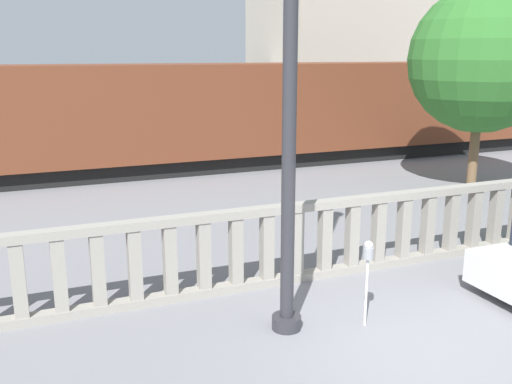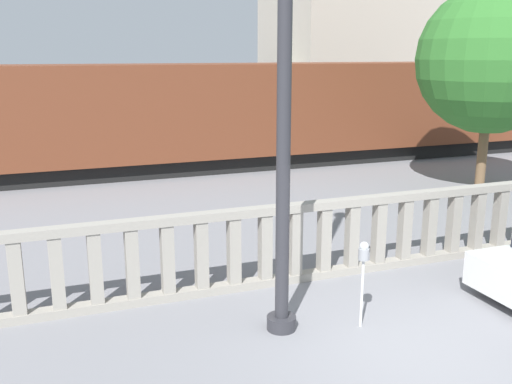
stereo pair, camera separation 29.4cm
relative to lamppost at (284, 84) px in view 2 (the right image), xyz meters
The scene contains 8 objects.
ground_plane 4.05m from the lamppost, 41.72° to the right, with size 160.00×160.00×0.00m, color slate.
balustrade 3.55m from the lamppost, 46.72° to the left, with size 17.72×0.24×1.42m.
lamppost is the anchor object (origin of this frame).
parking_meter 2.75m from the lamppost, 16.57° to the right, with size 0.16×0.16×1.32m.
train_near 12.26m from the lamppost, 77.14° to the left, with size 27.42×2.86×4.17m.
train_far 21.24m from the lamppost, 79.91° to the left, with size 25.37×3.05×3.86m.
building_block 26.87m from the lamppost, 57.66° to the left, with size 9.58×7.35×12.56m.
tree_left 10.73m from the lamppost, 34.08° to the left, with size 4.16×4.16×5.83m.
Camera 2 is at (-4.50, -5.70, 3.94)m, focal length 40.00 mm.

